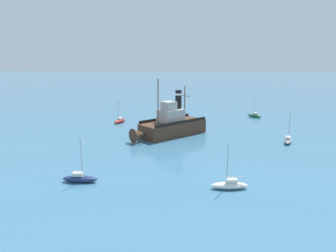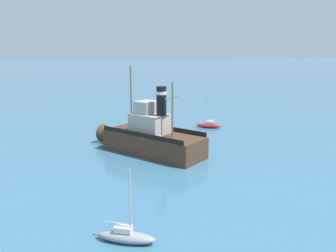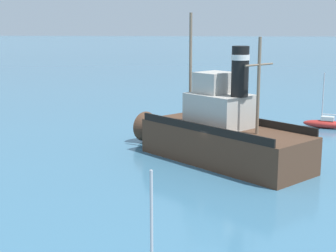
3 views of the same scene
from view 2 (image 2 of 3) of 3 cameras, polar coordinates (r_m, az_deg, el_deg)
ground_plane at (r=40.23m, az=-2.78°, el=-4.77°), size 600.00×600.00×0.00m
old_tugboat at (r=40.88m, az=-3.03°, el=-1.82°), size 12.38×12.76×9.90m
sailboat_grey at (r=23.55m, az=-6.72°, el=-17.09°), size 2.27×3.95×4.90m
sailboat_red at (r=53.88m, az=6.57°, el=0.16°), size 2.31×3.95×4.90m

